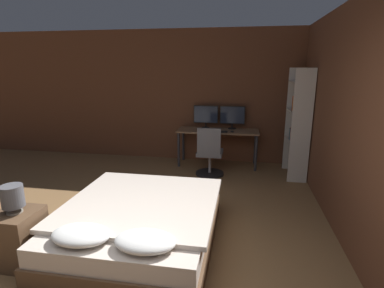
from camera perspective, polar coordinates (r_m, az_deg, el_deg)
wall_back at (r=6.30m, az=1.76°, el=8.97°), size 12.00×0.06×2.70m
wall_side_right at (r=3.54m, az=29.12°, el=2.87°), size 0.06×12.00×2.70m
bed at (r=3.55m, az=-9.88°, el=-14.66°), size 1.68×1.93×0.54m
nightstand at (r=3.62m, az=-30.07°, el=-15.17°), size 0.40×0.44×0.56m
bedside_lamp at (r=3.43m, az=-31.01°, el=-8.60°), size 0.21×0.21×0.28m
desk at (r=6.01m, az=4.95°, el=1.83°), size 1.61×0.57×0.73m
monitor_left at (r=6.16m, az=2.65°, el=5.49°), size 0.50×0.16×0.46m
monitor_right at (r=6.11m, az=7.70°, el=5.32°), size 0.50×0.16×0.46m
keyboard at (r=5.82m, az=4.81°, el=2.39°), size 0.40×0.13×0.02m
computer_mouse at (r=5.80m, az=7.66°, el=2.37°), size 0.07×0.05×0.04m
office_chair at (r=5.47m, az=3.37°, el=-2.37°), size 0.52×0.52×0.92m
bookshelf at (r=5.58m, az=19.67°, el=4.28°), size 0.33×0.75×1.94m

